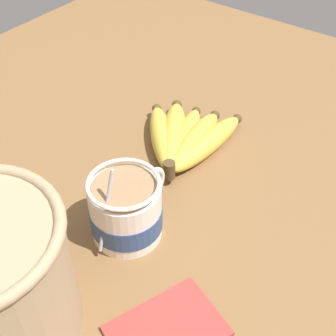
# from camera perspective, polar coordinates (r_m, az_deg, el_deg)

# --- Properties ---
(table) EXTENTS (1.40, 1.40, 0.04)m
(table) POSITION_cam_1_polar(r_m,az_deg,el_deg) (0.73, 1.15, -6.53)
(table) COLOR brown
(table) RESTS_ON ground
(coffee_mug) EXTENTS (0.15, 0.10, 0.14)m
(coffee_mug) POSITION_cam_1_polar(r_m,az_deg,el_deg) (0.66, -5.10, -5.17)
(coffee_mug) COLOR white
(coffee_mug) RESTS_ON table
(banana_bunch) EXTENTS (0.21, 0.17, 0.04)m
(banana_bunch) POSITION_cam_1_polar(r_m,az_deg,el_deg) (0.82, 2.02, 3.63)
(banana_bunch) COLOR #4C381E
(banana_bunch) RESTS_ON table
(napkin) EXTENTS (0.16, 0.14, 0.01)m
(napkin) POSITION_cam_1_polar(r_m,az_deg,el_deg) (0.60, -0.14, -19.22)
(napkin) COLOR #A33833
(napkin) RESTS_ON table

